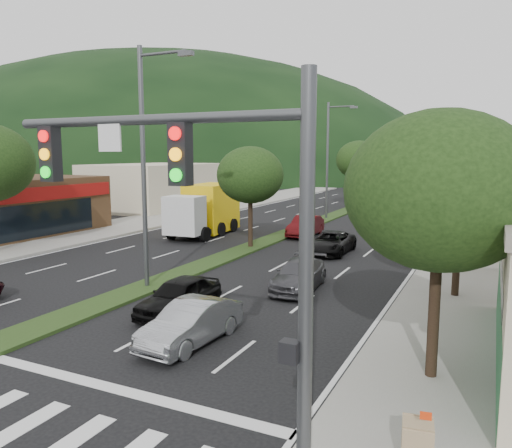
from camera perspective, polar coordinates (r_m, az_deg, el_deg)
The scene contains 23 objects.
sidewalk_right at distance 34.16m, azimuth 24.14°, elevation -2.13°, with size 5.00×90.00×0.15m, color gray.
sidewalk_left at distance 43.03m, azimuth -12.12°, elevation 0.38°, with size 6.00×90.00×0.15m, color gray.
median at distance 39.39m, azimuth 5.81°, elevation -0.21°, with size 1.60×56.00×0.12m, color #213714.
traffic_signal at distance 8.33m, azimuth -4.47°, elevation 0.66°, with size 6.12×0.40×7.00m.
bldg_left_far at distance 53.56m, azimuth -11.39°, elevation 4.28°, with size 9.00×14.00×4.60m, color beige.
hill_far at distance 151.00m, azimuth -12.56°, elevation 5.73°, with size 176.00×132.00×82.00m, color black.
tree_r_a at distance 12.77m, azimuth 20.31°, elevation 3.55°, with size 4.60×4.60×6.63m.
tree_r_b at distance 20.73m, azimuth 22.47°, elevation 5.60°, with size 4.80×4.80×6.94m.
tree_r_c at distance 28.73m, azimuth 23.38°, elevation 5.50°, with size 4.40×4.40×6.48m.
tree_r_d at distance 38.71m, azimuth 24.05°, elevation 6.60°, with size 5.00×5.00×7.17m.
tree_r_e at distance 48.71m, azimuth 24.40°, elevation 6.41°, with size 4.60×4.60×6.71m.
tree_med_near at distance 29.79m, azimuth -0.66°, elevation 5.61°, with size 4.00×4.00×6.02m.
tree_med_far at distance 54.31m, azimuth 11.68°, elevation 7.18°, with size 4.80×4.80×6.94m.
streetlight_near at distance 21.13m, azimuth -12.34°, elevation 7.54°, with size 2.60×0.25×10.00m.
streetlight_mid at distance 43.66m, azimuth 8.42°, elevation 7.83°, with size 2.60×0.25×10.00m.
sedan_silver at distance 15.45m, azimuth -7.43°, elevation -11.15°, with size 1.36×3.91×1.29m, color #9A9CA1.
car_queue_a at distance 18.20m, azimuth -8.78°, elevation -8.13°, with size 1.56×3.89×1.33m, color black.
car_queue_b at distance 21.32m, azimuth 4.96°, elevation -5.79°, with size 1.72×4.23×1.23m, color #424246.
car_queue_c at distance 34.68m, azimuth 5.67°, elevation -0.25°, with size 1.51×4.32×1.42m, color #510D10.
car_queue_d at distance 28.96m, azimuth 8.53°, elevation -2.13°, with size 2.07×4.48×1.25m, color black.
box_truck at distance 35.36m, azimuth -5.71°, elevation 1.47°, with size 3.25×7.32×3.52m.
motorhome at distance 39.76m, azimuth 18.21°, elevation 1.99°, with size 3.24×8.80×3.32m.
a_frame_sign at distance 10.01m, azimuth 17.97°, elevation -22.54°, with size 0.62×0.69×1.20m.
Camera 1 is at (13.18, -8.68, 5.72)m, focal length 35.00 mm.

